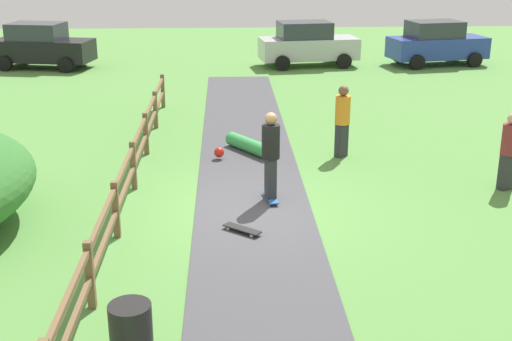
% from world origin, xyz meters
% --- Properties ---
extents(ground_plane, '(60.00, 60.00, 0.00)m').
position_xyz_m(ground_plane, '(0.00, 0.00, 0.00)').
color(ground_plane, '#568E42').
extents(asphalt_path, '(2.40, 28.00, 0.02)m').
position_xyz_m(asphalt_path, '(0.00, 0.00, 0.01)').
color(asphalt_path, '#47474C').
rests_on(asphalt_path, ground_plane).
extents(wooden_fence, '(0.12, 18.12, 1.10)m').
position_xyz_m(wooden_fence, '(-2.60, 0.00, 0.67)').
color(wooden_fence, brown).
rests_on(wooden_fence, ground_plane).
extents(trash_bin, '(0.56, 0.56, 0.90)m').
position_xyz_m(trash_bin, '(-1.80, -5.36, 0.45)').
color(trash_bin, black).
rests_on(trash_bin, ground_plane).
extents(skater_riding, '(0.43, 0.82, 1.92)m').
position_xyz_m(skater_riding, '(0.38, 0.40, 1.10)').
color(skater_riding, '#265999').
rests_on(skater_riding, asphalt_path).
extents(skater_fallen, '(1.56, 1.60, 0.36)m').
position_xyz_m(skater_fallen, '(0.02, 3.79, 0.20)').
color(skater_fallen, green).
rests_on(skater_fallen, asphalt_path).
extents(skateboard_loose, '(0.75, 0.66, 0.08)m').
position_xyz_m(skateboard_loose, '(-0.26, -1.23, 0.09)').
color(skateboard_loose, black).
rests_on(skateboard_loose, asphalt_path).
extents(bystander_orange, '(0.54, 0.54, 1.85)m').
position_xyz_m(bystander_orange, '(2.40, 3.42, 1.03)').
color(bystander_orange, '#2D2D33').
rests_on(bystander_orange, ground_plane).
extents(bystander_maroon, '(0.50, 0.50, 1.74)m').
position_xyz_m(bystander_maroon, '(5.66, 0.89, 0.96)').
color(bystander_maroon, '#2D2D33').
rests_on(bystander_maroon, ground_plane).
extents(parked_car_silver, '(4.39, 2.42, 1.92)m').
position_xyz_m(parked_car_silver, '(3.06, 16.40, 0.96)').
color(parked_car_silver, '#B7B7BC').
rests_on(parked_car_silver, ground_plane).
extents(parked_car_black, '(4.44, 2.59, 1.92)m').
position_xyz_m(parked_car_black, '(-8.38, 16.42, 0.96)').
color(parked_car_black, black).
rests_on(parked_car_black, ground_plane).
extents(parked_car_blue, '(4.44, 2.58, 1.92)m').
position_xyz_m(parked_car_blue, '(8.75, 16.40, 0.96)').
color(parked_car_blue, '#283D99').
rests_on(parked_car_blue, ground_plane).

